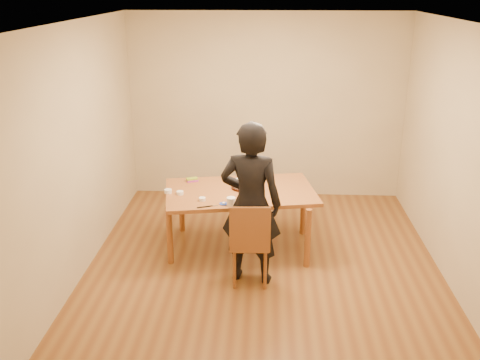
{
  "coord_description": "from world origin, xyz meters",
  "views": [
    {
      "loc": [
        0.02,
        -5.43,
        3.06
      ],
      "look_at": [
        -0.29,
        0.39,
        0.9
      ],
      "focal_mm": 40.0,
      "sensor_mm": 36.0,
      "label": 1
    }
  ],
  "objects_px": {
    "dining_chair": "(250,243)",
    "cake": "(243,184)",
    "cake_plate": "(243,187)",
    "person": "(251,204)",
    "dining_table": "(240,192)"
  },
  "relations": [
    {
      "from": "dining_table",
      "to": "person",
      "type": "distance_m",
      "value": 0.76
    },
    {
      "from": "cake_plate",
      "to": "person",
      "type": "relative_size",
      "value": 0.16
    },
    {
      "from": "dining_table",
      "to": "cake",
      "type": "distance_m",
      "value": 0.11
    },
    {
      "from": "dining_chair",
      "to": "person",
      "type": "height_order",
      "value": "person"
    },
    {
      "from": "cake_plate",
      "to": "cake",
      "type": "bearing_deg",
      "value": 0.0
    },
    {
      "from": "cake",
      "to": "person",
      "type": "distance_m",
      "value": 0.81
    },
    {
      "from": "cake",
      "to": "person",
      "type": "height_order",
      "value": "person"
    },
    {
      "from": "dining_chair",
      "to": "person",
      "type": "relative_size",
      "value": 0.21
    },
    {
      "from": "person",
      "to": "cake",
      "type": "bearing_deg",
      "value": -72.33
    },
    {
      "from": "cake_plate",
      "to": "dining_table",
      "type": "bearing_deg",
      "value": -113.16
    },
    {
      "from": "dining_chair",
      "to": "cake",
      "type": "bearing_deg",
      "value": 95.12
    },
    {
      "from": "person",
      "to": "dining_table",
      "type": "bearing_deg",
      "value": -69.19
    },
    {
      "from": "cake",
      "to": "cake_plate",
      "type": "bearing_deg",
      "value": 0.0
    },
    {
      "from": "person",
      "to": "dining_chair",
      "type": "bearing_deg",
      "value": 99.2
    },
    {
      "from": "dining_table",
      "to": "cake_plate",
      "type": "bearing_deg",
      "value": 56.66
    }
  ]
}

